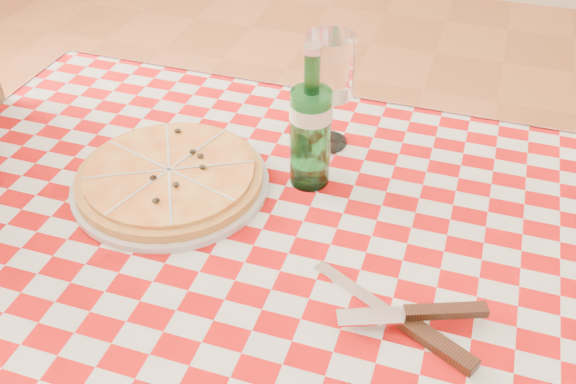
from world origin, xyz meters
name	(u,v)px	position (x,y,z in m)	size (l,w,h in m)	color
dining_table	(288,300)	(0.00, 0.00, 0.66)	(1.20, 0.80, 0.75)	brown
tablecloth	(288,255)	(0.00, 0.00, 0.75)	(1.30, 0.90, 0.01)	#A80A0A
pizza_plate	(170,176)	(-0.23, 0.09, 0.78)	(0.31, 0.31, 0.04)	#C18B40
water_bottle	(311,118)	(-0.02, 0.17, 0.88)	(0.07, 0.07, 0.24)	#1A6A2B
wine_glass	(329,92)	(-0.02, 0.28, 0.86)	(0.08, 0.08, 0.20)	white
cutlery	(403,316)	(0.17, -0.08, 0.77)	(0.26, 0.22, 0.03)	silver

